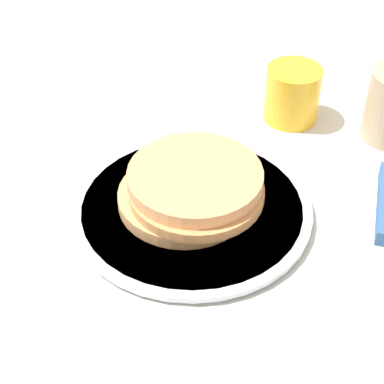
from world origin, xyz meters
name	(u,v)px	position (x,y,z in m)	size (l,w,h in m)	color
ground_plane	(202,200)	(0.00, 0.00, 0.00)	(4.00, 4.00, 0.00)	silver
plate	(192,209)	(0.02, 0.02, 0.01)	(0.28, 0.28, 0.01)	silver
pancake_stack	(192,188)	(0.02, 0.02, 0.03)	(0.17, 0.17, 0.04)	tan
juice_glass	(292,94)	(-0.16, -0.15, 0.04)	(0.08, 0.08, 0.08)	yellow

